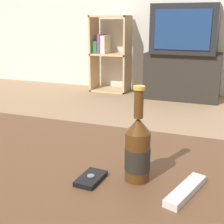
{
  "coord_description": "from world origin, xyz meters",
  "views": [
    {
      "loc": [
        0.49,
        -0.81,
        0.87
      ],
      "look_at": [
        0.08,
        0.27,
        0.53
      ],
      "focal_mm": 50.0,
      "sensor_mm": 36.0,
      "label": 1
    }
  ],
  "objects": [
    {
      "name": "cell_phone",
      "position": [
        0.15,
        -0.08,
        0.43
      ],
      "size": [
        0.07,
        0.11,
        0.02
      ],
      "rotation": [
        0.0,
        0.0,
        -0.07
      ],
      "color": "black",
      "rests_on": "coffee_table"
    },
    {
      "name": "bookshelf",
      "position": [
        -0.9,
        2.81,
        0.48
      ],
      "size": [
        0.46,
        0.3,
        0.91
      ],
      "color": "tan",
      "rests_on": "ground_plane"
    },
    {
      "name": "beer_bottle",
      "position": [
        0.27,
        -0.03,
        0.52
      ],
      "size": [
        0.07,
        0.07,
        0.28
      ],
      "color": "#47280F",
      "rests_on": "coffee_table"
    },
    {
      "name": "remote_control",
      "position": [
        0.41,
        -0.06,
        0.44
      ],
      "size": [
        0.09,
        0.19,
        0.02
      ],
      "rotation": [
        0.0,
        0.0,
        -0.3
      ],
      "color": "beige",
      "rests_on": "coffee_table"
    },
    {
      "name": "tv_stand",
      "position": [
        0.02,
        2.73,
        0.26
      ],
      "size": [
        0.82,
        0.43,
        0.51
      ],
      "color": "#28231E",
      "rests_on": "ground_plane"
    },
    {
      "name": "coffee_table",
      "position": [
        0.0,
        0.0,
        0.37
      ],
      "size": [
        1.25,
        0.76,
        0.43
      ],
      "color": "brown",
      "rests_on": "ground_plane"
    },
    {
      "name": "television",
      "position": [
        0.02,
        2.73,
        0.77
      ],
      "size": [
        0.68,
        0.53,
        0.51
      ],
      "color": "black",
      "rests_on": "tv_stand"
    }
  ]
}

